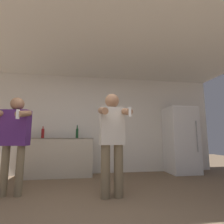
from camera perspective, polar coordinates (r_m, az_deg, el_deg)
wall_back at (r=4.69m, az=-8.36°, el=-3.73°), size 7.00×0.06×2.55m
ceiling_slab at (r=3.69m, az=-7.71°, el=18.68°), size 7.00×3.24×0.05m
refrigerator at (r=4.99m, az=21.57°, el=-8.38°), size 0.72×0.69×1.70m
counter at (r=4.46m, az=-17.30°, el=-13.86°), size 1.66×0.54×0.89m
bottle_short_whiskey at (r=4.53m, az=-21.68°, el=-6.42°), size 0.07×0.07×0.29m
bottle_clear_vodka at (r=4.61m, az=-25.83°, el=-6.33°), size 0.09×0.09×0.29m
bottle_red_label at (r=4.42m, az=-11.33°, el=-6.66°), size 0.06×0.06×0.33m
person_woman_foreground at (r=2.78m, az=0.07°, el=-7.99°), size 0.48×0.51×1.61m
person_man_side at (r=3.27m, az=-29.22°, el=-6.26°), size 0.55×0.53×1.57m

